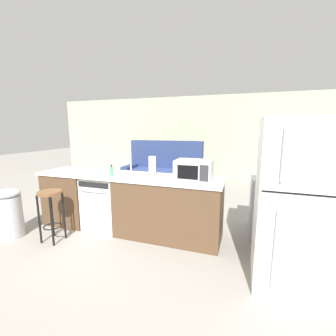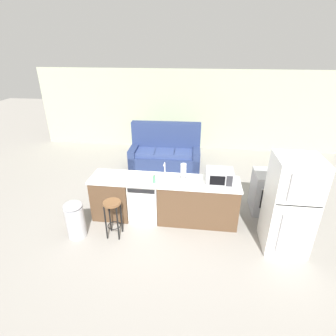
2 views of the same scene
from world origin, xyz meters
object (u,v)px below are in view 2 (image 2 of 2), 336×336
at_px(dishwasher, 145,199).
at_px(paper_towel_roll, 183,171).
at_px(stove_range, 271,192).
at_px(microwave, 219,176).
at_px(kettle, 286,173).
at_px(couch, 165,153).
at_px(soap_bottle, 154,179).
at_px(bar_stool, 113,211).
at_px(trash_bin, 75,219).
at_px(refrigerator, 290,205).

distance_m(dishwasher, paper_towel_roll, 0.99).
xyz_separation_m(stove_range, microwave, (-1.15, -0.55, 0.59)).
bearing_deg(stove_range, dishwasher, -168.09).
bearing_deg(kettle, paper_towel_roll, -172.55).
bearing_deg(stove_range, couch, 141.28).
xyz_separation_m(soap_bottle, bar_stool, (-0.69, -0.51, -0.44)).
distance_m(stove_range, couch, 3.23).
bearing_deg(couch, paper_towel_roll, -74.15).
xyz_separation_m(kettle, trash_bin, (-3.92, -1.19, -0.61)).
bearing_deg(stove_range, bar_stool, -158.36).
xyz_separation_m(bar_stool, couch, (0.53, 3.23, -0.14)).
xyz_separation_m(paper_towel_roll, soap_bottle, (-0.53, -0.31, -0.07)).
distance_m(soap_bottle, trash_bin, 1.62).
bearing_deg(kettle, trash_bin, -163.17).
bearing_deg(microwave, couch, 118.12).
bearing_deg(paper_towel_roll, bar_stool, -145.88).
height_order(stove_range, soap_bottle, soap_bottle).
distance_m(refrigerator, couch, 4.04).
xyz_separation_m(soap_bottle, couch, (-0.16, 2.72, -0.58)).
height_order(dishwasher, microwave, microwave).
bearing_deg(soap_bottle, bar_stool, -143.33).
relative_size(dishwasher, trash_bin, 1.14).
distance_m(stove_range, bar_stool, 3.29).
distance_m(kettle, couch, 3.49).
bearing_deg(trash_bin, dishwasher, 33.55).
bearing_deg(trash_bin, paper_towel_roll, 25.77).
height_order(paper_towel_roll, couch, couch).
bearing_deg(stove_range, paper_towel_roll, -168.08).
height_order(stove_range, microwave, microwave).
relative_size(refrigerator, paper_towel_roll, 6.07).
xyz_separation_m(microwave, couch, (-1.37, 2.57, -0.65)).
distance_m(dishwasher, couch, 2.57).
bearing_deg(paper_towel_roll, soap_bottle, -149.42).
bearing_deg(soap_bottle, dishwasher, 146.83).
distance_m(refrigerator, paper_towel_roll, 1.98).
height_order(refrigerator, couch, refrigerator).
relative_size(refrigerator, kettle, 8.35).
distance_m(microwave, trash_bin, 2.79).
distance_m(refrigerator, bar_stool, 3.07).
xyz_separation_m(dishwasher, refrigerator, (2.60, -0.55, 0.44)).
height_order(microwave, paper_towel_roll, paper_towel_roll).
height_order(dishwasher, paper_towel_roll, paper_towel_roll).
relative_size(kettle, bar_stool, 0.28).
xyz_separation_m(stove_range, couch, (-2.52, 2.02, -0.06)).
xyz_separation_m(microwave, bar_stool, (-1.90, -0.66, -0.50)).
xyz_separation_m(kettle, bar_stool, (-3.22, -1.09, -0.45)).
distance_m(refrigerator, microwave, 1.29).
distance_m(bar_stool, couch, 3.28).
bearing_deg(trash_bin, bar_stool, 8.16).
distance_m(paper_towel_roll, kettle, 2.02).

